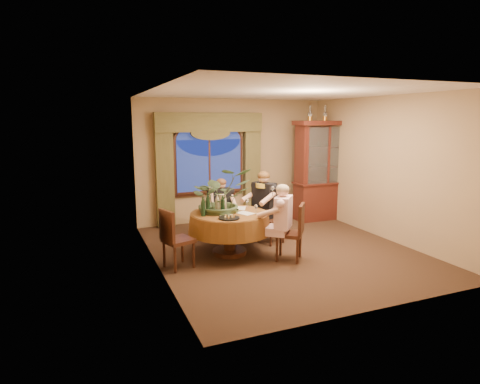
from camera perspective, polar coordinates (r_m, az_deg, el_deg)
name	(u,v)px	position (r m, az deg, el deg)	size (l,w,h in m)	color
floor	(282,250)	(7.41, 6.04, -8.22)	(5.00, 5.00, 0.00)	black
wall_back	(233,161)	(9.36, -1.00, 4.50)	(4.50, 4.50, 0.00)	#947955
wall_right	(385,168)	(8.39, 19.96, 3.20)	(5.00, 5.00, 0.00)	#947955
ceiling	(285,92)	(7.05, 6.48, 13.92)	(5.00, 5.00, 0.00)	white
window	(209,166)	(9.11, -4.37, 3.67)	(1.62, 0.10, 1.32)	navy
arched_transom	(209,131)	(9.05, -4.44, 8.58)	(1.60, 0.06, 0.44)	navy
drapery_left	(165,174)	(8.82, -10.66, 2.52)	(0.38, 0.14, 2.32)	#4B4623
drapery_right	(252,170)	(9.43, 1.71, 3.20)	(0.38, 0.14, 2.32)	#4B4623
swag_valance	(210,122)	(8.97, -4.30, 9.85)	(2.45, 0.16, 0.42)	#4B4623
dining_table	(229,233)	(7.08, -1.51, -5.89)	(1.44, 1.44, 0.75)	maroon
china_cabinet	(323,171)	(9.63, 11.72, 2.99)	(1.43, 0.56, 2.31)	#3E130D
oil_lamp_left	(310,113)	(9.34, 9.92, 11.00)	(0.11, 0.11, 0.34)	#A5722D
oil_lamp_center	(325,113)	(9.55, 12.01, 10.91)	(0.11, 0.11, 0.34)	#A5722D
oil_lamp_right	(340,113)	(9.78, 14.01, 10.81)	(0.11, 0.11, 0.34)	#A5722D
chair_right	(289,232)	(6.82, 7.00, -5.69)	(0.42, 0.42, 0.96)	black
chair_back_right	(271,218)	(7.72, 4.43, -3.74)	(0.42, 0.42, 0.96)	black
chair_back	(226,215)	(7.99, -2.08, -3.23)	(0.42, 0.42, 0.96)	black
chair_front_left	(178,239)	(6.49, -8.76, -6.57)	(0.42, 0.42, 0.96)	black
person_pink	(283,222)	(6.75, 6.15, -4.33)	(0.47, 0.43, 1.30)	beige
person_back	(221,209)	(7.92, -2.71, -2.39)	(0.44, 0.40, 1.22)	black
person_scarf	(264,207)	(7.74, 3.44, -2.08)	(0.49, 0.45, 1.38)	black
stoneware_vase	(222,203)	(7.02, -2.51, -1.58)	(0.16, 0.16, 0.31)	tan
centerpiece_plant	(220,174)	(6.98, -2.84, 2.58)	(1.07, 1.19, 0.92)	#384E2F
olive_bowl	(234,211)	(6.96, -0.83, -2.74)	(0.17, 0.17, 0.05)	#4D5D33
cheese_platter	(229,218)	(6.55, -1.56, -3.72)	(0.35, 0.35, 0.02)	black
wine_bottle_0	(223,205)	(6.84, -2.47, -1.80)	(0.07, 0.07, 0.33)	black
wine_bottle_1	(203,206)	(6.72, -5.28, -2.06)	(0.07, 0.07, 0.33)	black
wine_bottle_2	(208,205)	(6.81, -4.60, -1.88)	(0.07, 0.07, 0.33)	black
wine_bottle_3	(205,204)	(6.89, -5.07, -1.74)	(0.07, 0.07, 0.33)	tan
wine_bottle_4	(217,204)	(6.91, -3.25, -1.69)	(0.07, 0.07, 0.33)	tan
wine_bottle_5	(208,203)	(7.03, -4.58, -1.50)	(0.07, 0.07, 0.33)	black
tasting_paper_0	(245,213)	(6.91, 0.76, -3.03)	(0.21, 0.30, 0.00)	white
tasting_paper_1	(240,208)	(7.30, -0.06, -2.31)	(0.21, 0.30, 0.00)	white
tasting_paper_2	(230,217)	(6.68, -1.48, -3.50)	(0.21, 0.30, 0.00)	white
wine_glass_person_pink	(256,209)	(6.81, 2.28, -2.49)	(0.07, 0.07, 0.18)	silver
wine_glass_person_back	(225,202)	(7.42, -2.17, -1.42)	(0.07, 0.07, 0.18)	silver
wine_glass_person_scarf	(247,203)	(7.31, 1.01, -1.60)	(0.07, 0.07, 0.18)	silver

